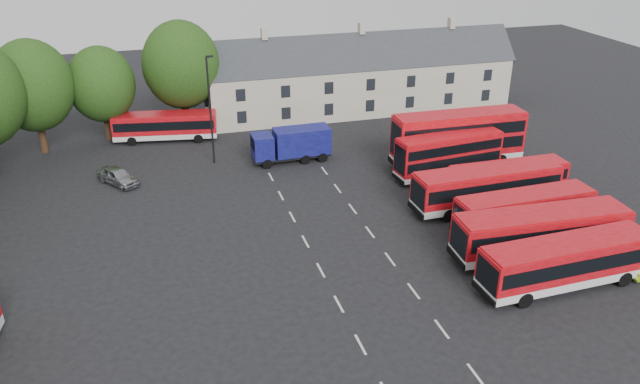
% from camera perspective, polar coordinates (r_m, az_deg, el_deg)
% --- Properties ---
extents(ground, '(140.00, 140.00, 0.00)m').
position_cam_1_polar(ground, '(43.80, -0.67, -5.81)').
color(ground, black).
rests_on(ground, ground).
extents(lane_markings, '(5.15, 33.80, 0.01)m').
position_cam_1_polar(lane_markings, '(46.07, 1.67, -4.11)').
color(lane_markings, beige).
rests_on(lane_markings, ground).
extents(treeline, '(29.92, 32.59, 12.01)m').
position_cam_1_polar(treeline, '(58.74, -26.28, 6.96)').
color(treeline, black).
rests_on(treeline, ground).
extents(terrace_houses, '(35.70, 7.13, 10.06)m').
position_cam_1_polar(terrace_houses, '(72.78, 3.68, 10.39)').
color(terrace_houses, beige).
rests_on(terrace_houses, ground).
extents(bus_row_a, '(11.69, 3.08, 3.28)m').
position_cam_1_polar(bus_row_a, '(42.50, 21.66, -5.78)').
color(bus_row_a, silver).
rests_on(bus_row_a, ground).
extents(bus_row_b, '(12.34, 3.44, 3.45)m').
position_cam_1_polar(bus_row_b, '(45.27, 19.58, -3.30)').
color(bus_row_b, silver).
rests_on(bus_row_b, ground).
extents(bus_row_c, '(10.76, 2.77, 3.02)m').
position_cam_1_polar(bus_row_c, '(48.54, 18.19, -1.43)').
color(bus_row_c, silver).
rests_on(bus_row_c, ground).
extents(bus_row_d, '(12.07, 3.05, 3.39)m').
position_cam_1_polar(bus_row_d, '(51.05, 14.99, 0.63)').
color(bus_row_d, silver).
rests_on(bus_row_d, ground).
extents(bus_row_e, '(10.06, 2.45, 2.84)m').
position_cam_1_polar(bus_row_e, '(53.92, 16.81, 1.36)').
color(bus_row_e, silver).
rests_on(bus_row_e, ground).
extents(bus_dd_south, '(9.88, 3.15, 3.98)m').
position_cam_1_polar(bus_dd_south, '(56.09, 11.66, 3.52)').
color(bus_dd_south, silver).
rests_on(bus_dd_south, ground).
extents(bus_dd_north, '(12.31, 3.14, 5.02)m').
position_cam_1_polar(bus_dd_north, '(58.73, 12.53, 5.06)').
color(bus_dd_north, silver).
rests_on(bus_dd_north, ground).
extents(bus_north, '(10.52, 4.01, 2.91)m').
position_cam_1_polar(bus_north, '(65.52, -13.97, 6.02)').
color(bus_north, silver).
rests_on(bus_north, ground).
extents(box_truck, '(7.33, 2.42, 3.19)m').
position_cam_1_polar(box_truck, '(58.49, -2.55, 4.46)').
color(box_truck, black).
rests_on(box_truck, ground).
extents(silver_car, '(3.97, 4.56, 1.48)m').
position_cam_1_polar(silver_car, '(56.84, -18.00, 1.39)').
color(silver_car, '#9DA0A5').
rests_on(silver_car, ground).
extents(lamppost, '(0.70, 0.40, 10.12)m').
position_cam_1_polar(lamppost, '(57.72, -9.99, 7.60)').
color(lamppost, black).
rests_on(lamppost, ground).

